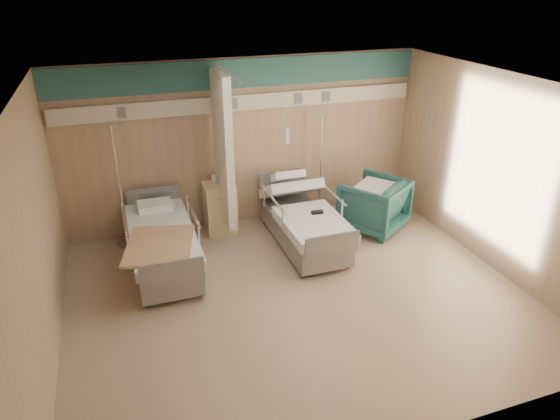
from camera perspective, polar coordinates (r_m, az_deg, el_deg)
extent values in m
cube|color=gray|center=(6.88, 1.97, -9.76)|extent=(6.00, 5.00, 0.00)
cube|color=tan|center=(8.40, -3.99, 7.61)|extent=(6.00, 0.04, 2.80)
cube|color=tan|center=(4.27, 14.50, -12.41)|extent=(6.00, 0.04, 2.80)
cube|color=tan|center=(5.91, -26.20, -3.11)|extent=(0.04, 5.00, 2.80)
cube|color=tan|center=(7.71, 23.52, 3.84)|extent=(0.04, 5.00, 2.80)
cube|color=silver|center=(5.74, 2.39, 13.72)|extent=(6.00, 5.00, 0.04)
cube|color=#2C6667|center=(8.11, -4.20, 15.33)|extent=(6.00, 0.04, 0.45)
cube|color=beige|center=(8.17, -4.04, 12.19)|extent=(5.88, 0.08, 0.25)
cylinder|color=silver|center=(7.11, -6.37, 15.55)|extent=(0.03, 1.80, 0.03)
cube|color=silver|center=(7.75, -6.52, 6.81)|extent=(0.12, 0.90, 2.35)
cube|color=beige|center=(8.37, -6.87, 0.23)|extent=(0.50, 0.48, 0.85)
imported|color=#205051|center=(8.53, 10.66, 0.60)|extent=(1.32, 1.33, 0.89)
cube|color=white|center=(8.35, 11.06, 3.60)|extent=(0.92, 0.91, 0.08)
cylinder|color=silver|center=(9.07, 4.40, -0.47)|extent=(0.33, 0.33, 0.03)
cylinder|color=silver|center=(8.72, 4.60, 4.81)|extent=(0.03, 0.03, 1.81)
cylinder|color=silver|center=(8.44, 4.81, 10.57)|extent=(0.22, 0.03, 0.03)
cylinder|color=silver|center=(8.43, -16.95, -3.71)|extent=(0.35, 0.35, 0.03)
cylinder|color=silver|center=(8.02, -17.82, 2.37)|extent=(0.03, 0.03, 1.97)
cylinder|color=silver|center=(7.71, -18.79, 9.11)|extent=(0.24, 0.03, 0.03)
cube|color=black|center=(7.66, 4.26, -0.26)|extent=(0.19, 0.09, 0.04)
cube|color=tan|center=(6.93, -13.60, -3.92)|extent=(1.09, 1.26, 0.04)
cube|color=black|center=(8.20, -6.17, 3.46)|extent=(0.24, 0.16, 0.13)
cylinder|color=white|center=(8.27, -7.53, 3.57)|extent=(0.11, 0.11, 0.13)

